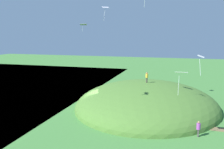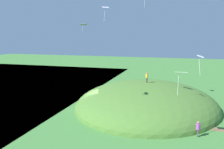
{
  "view_description": "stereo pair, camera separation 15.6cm",
  "coord_description": "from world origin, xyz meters",
  "px_view_note": "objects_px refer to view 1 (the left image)",
  "views": [
    {
      "loc": [
        11.98,
        -31.35,
        10.48
      ],
      "look_at": [
        2.26,
        2.26,
        4.6
      ],
      "focal_mm": 37.99,
      "sensor_mm": 36.0,
      "label": 1
    },
    {
      "loc": [
        12.13,
        -31.31,
        10.48
      ],
      "look_at": [
        2.26,
        2.26,
        4.6
      ],
      "focal_mm": 37.99,
      "sensor_mm": 36.0,
      "label": 2
    }
  ],
  "objects_px": {
    "kite_5": "(105,8)",
    "kite_12": "(83,25)",
    "person_watching_kites": "(198,127)",
    "person_with_child": "(147,76)",
    "kite_7": "(201,57)",
    "kite_1": "(181,73)"
  },
  "relations": [
    {
      "from": "kite_5",
      "to": "kite_12",
      "type": "relative_size",
      "value": 1.76
    },
    {
      "from": "kite_12",
      "to": "kite_7",
      "type": "bearing_deg",
      "value": -36.87
    },
    {
      "from": "person_with_child",
      "to": "kite_5",
      "type": "distance_m",
      "value": 12.45
    },
    {
      "from": "person_watching_kites",
      "to": "kite_1",
      "type": "height_order",
      "value": "kite_1"
    },
    {
      "from": "kite_5",
      "to": "kite_12",
      "type": "xyz_separation_m",
      "value": [
        -3.59,
        -0.43,
        -2.51
      ]
    },
    {
      "from": "kite_5",
      "to": "kite_7",
      "type": "relative_size",
      "value": 1.2
    },
    {
      "from": "person_watching_kites",
      "to": "kite_12",
      "type": "distance_m",
      "value": 23.36
    },
    {
      "from": "kite_7",
      "to": "kite_12",
      "type": "height_order",
      "value": "kite_12"
    },
    {
      "from": "person_with_child",
      "to": "kite_7",
      "type": "bearing_deg",
      "value": 68.96
    },
    {
      "from": "person_watching_kites",
      "to": "kite_7",
      "type": "height_order",
      "value": "kite_7"
    },
    {
      "from": "person_watching_kites",
      "to": "kite_7",
      "type": "relative_size",
      "value": 0.89
    },
    {
      "from": "person_watching_kites",
      "to": "person_with_child",
      "type": "bearing_deg",
      "value": -138.59
    },
    {
      "from": "kite_5",
      "to": "kite_7",
      "type": "distance_m",
      "value": 19.8
    },
    {
      "from": "kite_1",
      "to": "kite_5",
      "type": "bearing_deg",
      "value": 131.02
    },
    {
      "from": "person_watching_kites",
      "to": "kite_5",
      "type": "distance_m",
      "value": 22.49
    },
    {
      "from": "person_with_child",
      "to": "kite_7",
      "type": "relative_size",
      "value": 0.84
    },
    {
      "from": "kite_1",
      "to": "kite_7",
      "type": "height_order",
      "value": "kite_7"
    },
    {
      "from": "person_watching_kites",
      "to": "kite_5",
      "type": "xyz_separation_m",
      "value": [
        -13.74,
        11.56,
        13.54
      ]
    },
    {
      "from": "kite_12",
      "to": "kite_1",
      "type": "bearing_deg",
      "value": -40.45
    },
    {
      "from": "kite_7",
      "to": "kite_12",
      "type": "relative_size",
      "value": 1.46
    },
    {
      "from": "person_watching_kites",
      "to": "kite_1",
      "type": "relative_size",
      "value": 0.74
    },
    {
      "from": "kite_1",
      "to": "kite_12",
      "type": "relative_size",
      "value": 1.77
    }
  ]
}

